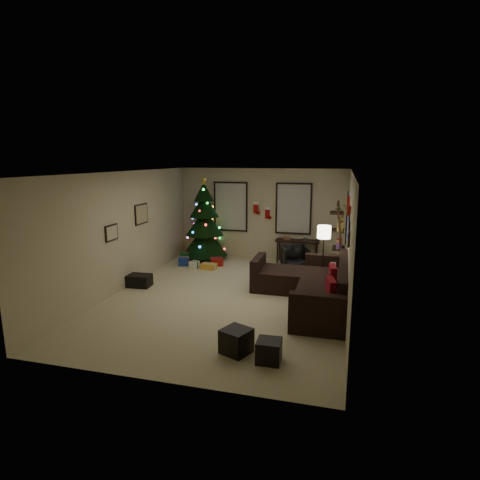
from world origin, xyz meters
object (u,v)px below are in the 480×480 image
christmas_tree (205,225)px  bookshelf (339,243)px  sofa (312,287)px  desk (297,243)px  desk_chair (295,257)px

christmas_tree → bookshelf: size_ratio=1.28×
sofa → desk: bearing=102.5°
desk → christmas_tree: bearing=-174.6°
christmas_tree → desk_chair: size_ratio=3.89×
desk → bookshelf: (1.18, -1.37, 0.35)m
sofa → bookshelf: bearing=73.7°
sofa → bookshelf: 1.88m
desk → desk_chair: (0.01, -0.65, -0.27)m
christmas_tree → desk: 2.79m
christmas_tree → bookshelf: 4.07m
desk → bookshelf: 1.84m
christmas_tree → desk_chair: christmas_tree is taller
christmas_tree → desk: size_ratio=2.00×
desk_chair → bookshelf: size_ratio=0.33×
desk → bookshelf: bookshelf is taller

